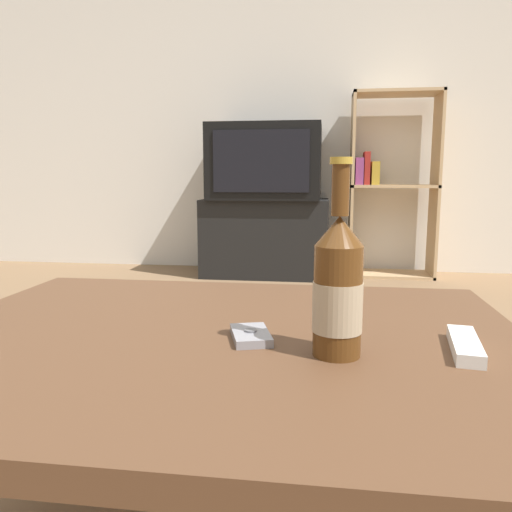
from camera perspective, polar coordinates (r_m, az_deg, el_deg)
The scene contains 8 objects.
back_wall at distance 3.88m, azimuth 5.40°, elevation 17.87°, with size 8.00×0.05×2.60m.
coffee_table at distance 0.89m, azimuth -4.34°, elevation -12.48°, with size 1.05×0.82×0.44m.
tv_stand at distance 3.58m, azimuth 1.10°, elevation 2.15°, with size 0.88×0.47×0.54m.
television at distance 3.55m, azimuth 1.12°, elevation 10.65°, with size 0.77×0.55×0.51m.
bookshelf at distance 3.64m, azimuth 14.86°, elevation 8.02°, with size 0.59×0.30×1.27m.
beer_bottle at distance 0.75m, azimuth 9.34°, elevation -3.67°, with size 0.07×0.07×0.29m.
cell_phone at distance 0.83m, azimuth -0.61°, elevation -9.05°, with size 0.08×0.11×0.02m.
remote_control at distance 0.84m, azimuth 22.78°, elevation -9.39°, with size 0.06×0.15×0.02m.
Camera 1 is at (0.18, -0.81, 0.70)m, focal length 35.00 mm.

